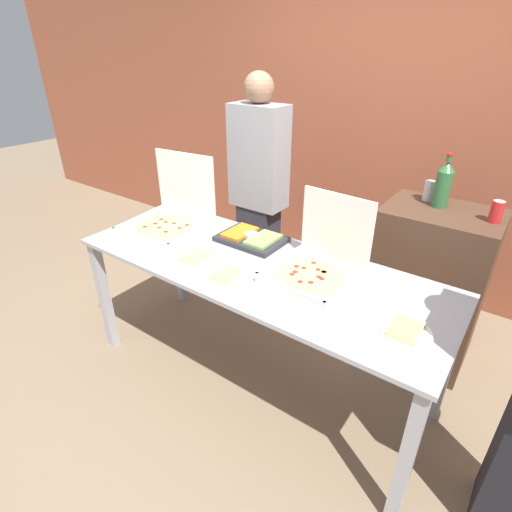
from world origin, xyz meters
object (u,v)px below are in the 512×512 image
object	(u,v)px
paper_plate_front_left	(406,330)
person_guest_plaid	(259,195)
paper_plate_front_right	(196,257)
pizza_box_near_right	(170,216)
paper_plate_front_center	(228,275)
veggie_tray	(251,238)
soda_bottle	(443,184)
pizza_box_far_right	(317,264)
soda_can_silver	(429,191)
soda_can_colored	(496,212)

from	to	relation	value
paper_plate_front_left	person_guest_plaid	distance (m)	1.61
person_guest_plaid	paper_plate_front_right	bearing A→B (deg)	102.33
pizza_box_near_right	paper_plate_front_center	world-z (taller)	pizza_box_near_right
veggie_tray	person_guest_plaid	world-z (taller)	person_guest_plaid
veggie_tray	soda_bottle	bearing A→B (deg)	38.35
pizza_box_far_right	paper_plate_front_center	distance (m)	0.47
soda_bottle	person_guest_plaid	world-z (taller)	person_guest_plaid
paper_plate_front_right	soda_can_silver	size ratio (longest dim) A/B	2.05
pizza_box_far_right	person_guest_plaid	xyz separation A→B (m)	(-0.84, 0.65, 0.01)
pizza_box_near_right	soda_can_silver	distance (m)	1.66
pizza_box_near_right	soda_bottle	distance (m)	1.70
soda_can_silver	person_guest_plaid	world-z (taller)	person_guest_plaid
veggie_tray	person_guest_plaid	size ratio (longest dim) A/B	0.23
soda_can_colored	person_guest_plaid	bearing A→B (deg)	-175.35
paper_plate_front_left	soda_bottle	bearing A→B (deg)	99.13
paper_plate_front_right	soda_bottle	xyz separation A→B (m)	(1.01, 1.07, 0.34)
paper_plate_front_left	soda_can_colored	distance (m)	1.00
paper_plate_front_right	soda_can_silver	bearing A→B (deg)	51.14
pizza_box_near_right	soda_bottle	xyz separation A→B (m)	(1.45, 0.85, 0.27)
veggie_tray	paper_plate_front_right	bearing A→B (deg)	-108.36
veggie_tray	soda_can_colored	size ratio (longest dim) A/B	3.23
person_guest_plaid	soda_can_colored	bearing A→B (deg)	-175.35
pizza_box_far_right	soda_can_silver	distance (m)	0.98
soda_bottle	veggie_tray	bearing A→B (deg)	-141.65
soda_can_colored	paper_plate_front_left	bearing A→B (deg)	-98.57
pizza_box_far_right	soda_bottle	bearing A→B (deg)	70.83
soda_bottle	soda_can_silver	size ratio (longest dim) A/B	2.60
paper_plate_front_left	person_guest_plaid	world-z (taller)	person_guest_plaid
veggie_tray	soda_bottle	size ratio (longest dim) A/B	1.24
paper_plate_front_center	veggie_tray	size ratio (longest dim) A/B	0.60
soda_can_silver	person_guest_plaid	bearing A→B (deg)	-166.41
pizza_box_near_right	paper_plate_front_center	distance (m)	0.76
paper_plate_front_left	soda_can_colored	bearing A→B (deg)	81.43
pizza_box_far_right	veggie_tray	bearing A→B (deg)	170.05
paper_plate_front_left	paper_plate_front_right	size ratio (longest dim) A/B	0.88
soda_can_silver	soda_can_colored	world-z (taller)	same
paper_plate_front_center	soda_can_silver	bearing A→B (deg)	61.36
soda_bottle	soda_can_colored	distance (m)	0.33
veggie_tray	person_guest_plaid	xyz separation A→B (m)	(-0.31, 0.51, 0.06)
paper_plate_front_left	paper_plate_front_right	world-z (taller)	same
soda_bottle	paper_plate_front_center	bearing A→B (deg)	-123.52
veggie_tray	soda_can_colored	xyz separation A→B (m)	(1.20, 0.64, 0.25)
paper_plate_front_left	soda_bottle	xyz separation A→B (m)	(-0.17, 1.03, 0.34)
soda_can_colored	person_guest_plaid	size ratio (longest dim) A/B	0.07
pizza_box_far_right	soda_can_silver	xyz separation A→B (m)	(0.28, 0.92, 0.20)
soda_can_colored	person_guest_plaid	xyz separation A→B (m)	(-1.52, -0.12, -0.19)
soda_can_silver	person_guest_plaid	size ratio (longest dim) A/B	0.07
pizza_box_near_right	paper_plate_front_left	xyz separation A→B (m)	(1.61, -0.17, -0.07)
pizza_box_near_right	person_guest_plaid	size ratio (longest dim) A/B	0.30
paper_plate_front_right	soda_can_silver	xyz separation A→B (m)	(0.93, 1.15, 0.26)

